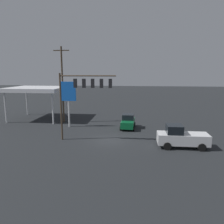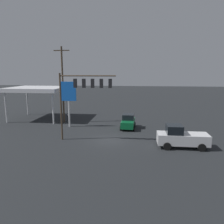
{
  "view_description": "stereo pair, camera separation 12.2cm",
  "coord_description": "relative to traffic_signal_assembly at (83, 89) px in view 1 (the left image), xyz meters",
  "views": [
    {
      "loc": [
        -2.98,
        24.11,
        7.81
      ],
      "look_at": [
        0.0,
        -2.0,
        2.98
      ],
      "focal_mm": 35.0,
      "sensor_mm": 36.0,
      "label": 1
    },
    {
      "loc": [
        -3.1,
        24.1,
        7.81
      ],
      "look_at": [
        0.0,
        -2.0,
        2.98
      ],
      "focal_mm": 35.0,
      "sensor_mm": 36.0,
      "label": 2
    }
  ],
  "objects": [
    {
      "name": "pickup_parked",
      "position": [
        -10.69,
        1.24,
        -4.8
      ],
      "size": [
        5.22,
        2.3,
        2.4
      ],
      "rotation": [
        0.0,
        0.0,
        0.01
      ],
      "color": "silver",
      "rests_on": "ground"
    },
    {
      "name": "traffic_signal_assembly",
      "position": [
        0.0,
        0.0,
        0.0
      ],
      "size": [
        6.41,
        0.43,
        7.7
      ],
      "color": "#473828",
      "rests_on": "ground"
    },
    {
      "name": "ground_plane",
      "position": [
        -3.0,
        -0.26,
        -5.9
      ],
      "size": [
        200.0,
        200.0,
        0.0
      ],
      "primitive_type": "plane",
      "color": "black"
    },
    {
      "name": "gas_station_canopy",
      "position": [
        10.38,
        -10.7,
        -0.93
      ],
      "size": [
        8.81,
        7.96,
        5.34
      ],
      "color": "silver",
      "rests_on": "ground"
    },
    {
      "name": "utility_pole",
      "position": [
        5.35,
        -8.61,
        0.17
      ],
      "size": [
        2.4,
        0.26,
        11.57
      ],
      "color": "#473828",
      "rests_on": "ground"
    },
    {
      "name": "hatchback_crossing",
      "position": [
        -4.83,
        -6.04,
        -4.96
      ],
      "size": [
        2.09,
        3.87,
        1.97
      ],
      "rotation": [
        0.0,
        0.0,
        1.53
      ],
      "color": "#0C592D",
      "rests_on": "ground"
    },
    {
      "name": "price_sign",
      "position": [
        3.63,
        -5.96,
        -1.15
      ],
      "size": [
        2.18,
        0.27,
        6.49
      ],
      "color": "silver",
      "rests_on": "ground"
    }
  ]
}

